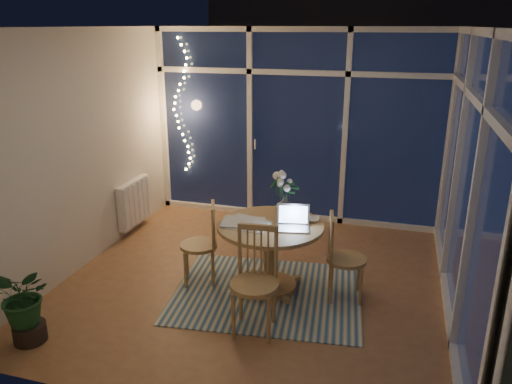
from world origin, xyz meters
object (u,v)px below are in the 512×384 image
chair_front (254,282)px  laptop (293,218)px  chair_left (199,243)px  potted_plant (25,302)px  dining_table (270,257)px  chair_right (346,257)px  flower_vase (285,205)px

chair_front → laptop: (0.18, 0.71, 0.36)m
chair_front → chair_left: bearing=133.1°
chair_left → potted_plant: 1.73m
dining_table → chair_front: size_ratio=1.09×
laptop → chair_right: bearing=-0.4°
chair_right → dining_table: bearing=83.4°
dining_table → chair_front: bearing=-85.9°
potted_plant → chair_right: bearing=30.4°
chair_left → potted_plant: chair_left is taller
chair_front → potted_plant: size_ratio=1.29×
dining_table → chair_right: 0.77m
chair_left → chair_right: 1.53m
flower_vase → chair_right: bearing=-20.5°
chair_front → potted_plant: chair_front is taller
dining_table → potted_plant: size_ratio=1.41×
chair_front → laptop: bearing=69.6°
chair_front → flower_vase: chair_front is taller
laptop → flower_vase: size_ratio=1.52×
laptop → chair_front: bearing=-115.5°
potted_plant → chair_front: bearing=20.5°
laptop → flower_vase: laptop is taller
chair_right → flower_vase: bearing=59.7°
chair_left → flower_vase: flower_vase is taller
chair_left → dining_table: bearing=73.0°
dining_table → flower_vase: bearing=75.8°
chair_left → laptop: bearing=69.0°
chair_left → potted_plant: (-1.02, -1.40, -0.06)m
dining_table → flower_vase: flower_vase is taller
chair_front → potted_plant: 1.96m
chair_left → chair_front: chair_front is taller
chair_right → flower_vase: 0.83m
chair_right → potted_plant: chair_right is taller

